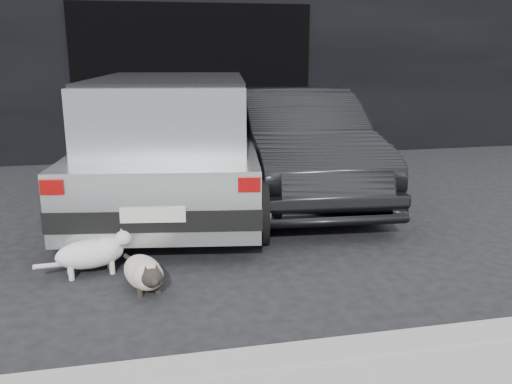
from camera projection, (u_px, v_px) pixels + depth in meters
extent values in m
plane|color=black|center=(140.00, 238.00, 5.53)|extent=(80.00, 80.00, 0.00)
cube|color=black|center=(182.00, 16.00, 10.76)|extent=(34.00, 4.00, 5.00)
cube|color=black|center=(194.00, 83.00, 9.17)|extent=(4.00, 0.10, 2.60)
cube|color=gray|center=(310.00, 360.00, 3.26)|extent=(18.00, 0.25, 0.12)
cube|color=#B8BBBD|center=(175.00, 162.00, 6.66)|extent=(2.50, 4.43, 0.67)
cube|color=#B8BBBD|center=(171.00, 109.00, 6.28)|extent=(2.06, 3.02, 0.67)
cube|color=black|center=(171.00, 109.00, 6.28)|extent=(2.06, 2.91, 0.54)
cube|color=black|center=(155.00, 219.00, 4.73)|extent=(1.89, 0.46, 0.19)
cube|color=black|center=(187.00, 142.00, 8.63)|extent=(1.89, 0.46, 0.19)
cube|color=silver|center=(153.00, 215.00, 4.63)|extent=(0.55, 0.10, 0.13)
cube|color=#8C0707|center=(52.00, 187.00, 4.52)|extent=(0.20, 0.06, 0.13)
cube|color=#8C0707|center=(249.00, 185.00, 4.61)|extent=(0.20, 0.06, 0.13)
cube|color=black|center=(170.00, 78.00, 6.19)|extent=(2.02, 2.74, 0.03)
cylinder|color=black|center=(66.00, 215.00, 5.21)|extent=(0.33, 0.67, 0.64)
cylinder|color=slate|center=(53.00, 215.00, 5.20)|extent=(0.08, 0.35, 0.35)
cylinder|color=black|center=(256.00, 212.00, 5.31)|extent=(0.33, 0.67, 0.64)
cylinder|color=slate|center=(269.00, 212.00, 5.31)|extent=(0.08, 0.35, 0.35)
cylinder|color=black|center=(123.00, 156.00, 8.06)|extent=(0.33, 0.67, 0.64)
cylinder|color=slate|center=(114.00, 156.00, 8.06)|extent=(0.08, 0.35, 0.35)
cylinder|color=black|center=(245.00, 155.00, 8.16)|extent=(0.33, 0.67, 0.64)
cylinder|color=slate|center=(254.00, 155.00, 8.16)|extent=(0.08, 0.35, 0.35)
imported|color=black|center=(297.00, 143.00, 7.09)|extent=(1.76, 4.23, 1.36)
ellipsoid|color=beige|center=(143.00, 272.00, 4.38)|extent=(0.41, 0.63, 0.22)
ellipsoid|color=beige|center=(148.00, 276.00, 4.24)|extent=(0.30, 0.30, 0.21)
ellipsoid|color=black|center=(152.00, 278.00, 4.10)|extent=(0.19, 0.18, 0.15)
sphere|color=black|center=(155.00, 282.00, 4.05)|extent=(0.07, 0.07, 0.07)
cone|color=black|center=(157.00, 268.00, 4.12)|extent=(0.07, 0.08, 0.08)
cone|color=black|center=(146.00, 270.00, 4.08)|extent=(0.07, 0.08, 0.08)
cylinder|color=black|center=(158.00, 289.00, 4.28)|extent=(0.05, 0.05, 0.07)
cylinder|color=black|center=(140.00, 292.00, 4.22)|extent=(0.05, 0.05, 0.07)
cylinder|color=black|center=(147.00, 273.00, 4.58)|extent=(0.05, 0.05, 0.07)
cylinder|color=black|center=(130.00, 276.00, 4.52)|extent=(0.05, 0.05, 0.07)
cylinder|color=black|center=(135.00, 263.00, 4.66)|extent=(0.21, 0.29, 0.10)
ellipsoid|color=silver|center=(90.00, 254.00, 4.61)|extent=(0.61, 0.39, 0.25)
ellipsoid|color=silver|center=(107.00, 249.00, 4.66)|extent=(0.29, 0.29, 0.21)
ellipsoid|color=silver|center=(124.00, 237.00, 4.70)|extent=(0.17, 0.18, 0.14)
sphere|color=silver|center=(131.00, 237.00, 4.72)|extent=(0.06, 0.06, 0.06)
cone|color=silver|center=(120.00, 229.00, 4.71)|extent=(0.08, 0.06, 0.08)
cone|color=silver|center=(122.00, 232.00, 4.63)|extent=(0.08, 0.06, 0.08)
cylinder|color=silver|center=(110.00, 260.00, 4.77)|extent=(0.05, 0.05, 0.14)
cylinder|color=silver|center=(112.00, 266.00, 4.64)|extent=(0.05, 0.05, 0.14)
cylinder|color=silver|center=(70.00, 266.00, 4.64)|extent=(0.05, 0.05, 0.14)
cylinder|color=silver|center=(71.00, 272.00, 4.51)|extent=(0.05, 0.05, 0.14)
cylinder|color=silver|center=(52.00, 265.00, 4.51)|extent=(0.29, 0.20, 0.09)
ellipsoid|color=gray|center=(77.00, 254.00, 4.54)|extent=(0.23, 0.19, 0.10)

